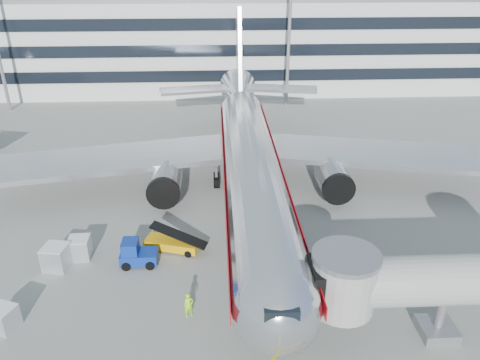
{
  "coord_description": "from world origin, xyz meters",
  "views": [
    {
      "loc": [
        -2.99,
        -29.74,
        21.49
      ],
      "look_at": [
        -1.13,
        6.7,
        4.0
      ],
      "focal_mm": 35.0,
      "sensor_mm": 36.0,
      "label": 1
    }
  ],
  "objects_px": {
    "cargo_container_right": "(56,257)",
    "ramp_worker": "(189,305)",
    "cargo_container_left": "(80,248)",
    "cargo_container_front": "(3,318)",
    "main_jet": "(249,155)",
    "belt_loader": "(172,243)",
    "baggage_tug": "(136,254)"
  },
  "relations": [
    {
      "from": "baggage_tug",
      "to": "cargo_container_right",
      "type": "distance_m",
      "value": 5.99
    },
    {
      "from": "belt_loader",
      "to": "cargo_container_front",
      "type": "xyz_separation_m",
      "value": [
        -10.0,
        -8.39,
        0.17
      ]
    },
    {
      "from": "cargo_container_left",
      "to": "baggage_tug",
      "type": "bearing_deg",
      "value": -14.29
    },
    {
      "from": "cargo_container_front",
      "to": "main_jet",
      "type": "bearing_deg",
      "value": 46.66
    },
    {
      "from": "belt_loader",
      "to": "ramp_worker",
      "type": "xyz_separation_m",
      "value": [
        1.7,
        -7.88,
        0.27
      ]
    },
    {
      "from": "baggage_tug",
      "to": "ramp_worker",
      "type": "height_order",
      "value": "baggage_tug"
    },
    {
      "from": "baggage_tug",
      "to": "cargo_container_front",
      "type": "height_order",
      "value": "baggage_tug"
    },
    {
      "from": "baggage_tug",
      "to": "cargo_container_right",
      "type": "height_order",
      "value": "baggage_tug"
    },
    {
      "from": "belt_loader",
      "to": "cargo_container_right",
      "type": "xyz_separation_m",
      "value": [
        -8.58,
        -2.0,
        0.32
      ]
    },
    {
      "from": "baggage_tug",
      "to": "cargo_container_front",
      "type": "bearing_deg",
      "value": -138.67
    },
    {
      "from": "baggage_tug",
      "to": "cargo_container_left",
      "type": "relative_size",
      "value": 1.64
    },
    {
      "from": "cargo_container_right",
      "to": "ramp_worker",
      "type": "height_order",
      "value": "cargo_container_right"
    },
    {
      "from": "belt_loader",
      "to": "baggage_tug",
      "type": "distance_m",
      "value": 3.21
    },
    {
      "from": "belt_loader",
      "to": "ramp_worker",
      "type": "height_order",
      "value": "belt_loader"
    },
    {
      "from": "main_jet",
      "to": "belt_loader",
      "type": "xyz_separation_m",
      "value": [
        -6.82,
        -9.43,
        -3.61
      ]
    },
    {
      "from": "main_jet",
      "to": "baggage_tug",
      "type": "distance_m",
      "value": 15.08
    },
    {
      "from": "cargo_container_right",
      "to": "ramp_worker",
      "type": "distance_m",
      "value": 11.84
    },
    {
      "from": "cargo_container_right",
      "to": "cargo_container_front",
      "type": "bearing_deg",
      "value": -102.55
    },
    {
      "from": "ramp_worker",
      "to": "cargo_container_front",
      "type": "bearing_deg",
      "value": 161.33
    },
    {
      "from": "cargo_container_left",
      "to": "ramp_worker",
      "type": "height_order",
      "value": "ramp_worker"
    },
    {
      "from": "belt_loader",
      "to": "main_jet",
      "type": "bearing_deg",
      "value": 54.13
    },
    {
      "from": "baggage_tug",
      "to": "cargo_container_right",
      "type": "bearing_deg",
      "value": -178.79
    },
    {
      "from": "baggage_tug",
      "to": "main_jet",
      "type": "bearing_deg",
      "value": 50.23
    },
    {
      "from": "belt_loader",
      "to": "ramp_worker",
      "type": "relative_size",
      "value": 2.63
    },
    {
      "from": "belt_loader",
      "to": "cargo_container_left",
      "type": "height_order",
      "value": "belt_loader"
    },
    {
      "from": "cargo_container_left",
      "to": "cargo_container_front",
      "type": "distance_m",
      "value": 8.18
    },
    {
      "from": "belt_loader",
      "to": "cargo_container_front",
      "type": "distance_m",
      "value": 13.05
    },
    {
      "from": "cargo_container_right",
      "to": "ramp_worker",
      "type": "bearing_deg",
      "value": -29.79
    },
    {
      "from": "main_jet",
      "to": "baggage_tug",
      "type": "bearing_deg",
      "value": -129.77
    },
    {
      "from": "main_jet",
      "to": "cargo_container_right",
      "type": "height_order",
      "value": "main_jet"
    },
    {
      "from": "cargo_container_left",
      "to": "cargo_container_right",
      "type": "bearing_deg",
      "value": -137.28
    },
    {
      "from": "main_jet",
      "to": "cargo_container_left",
      "type": "bearing_deg",
      "value": -144.08
    }
  ]
}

